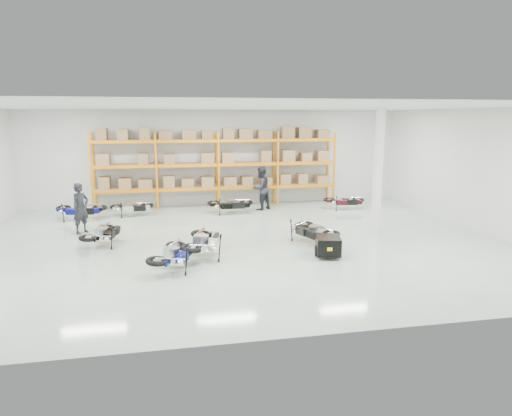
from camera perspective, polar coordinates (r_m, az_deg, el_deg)
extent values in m
plane|color=#B7CCBB|center=(15.59, -2.11, -4.24)|extent=(18.00, 18.00, 0.00)
plane|color=white|center=(15.02, -2.23, 12.54)|extent=(18.00, 18.00, 0.00)
plane|color=silver|center=(22.04, -5.00, 6.27)|extent=(18.00, 0.00, 18.00)
plane|color=silver|center=(8.40, 5.23, -2.03)|extent=(18.00, 0.00, 18.00)
plane|color=silver|center=(18.75, 26.22, 4.26)|extent=(0.00, 14.00, 14.00)
cube|color=orange|center=(21.24, -19.91, 4.08)|extent=(0.08, 0.08, 3.50)
cube|color=orange|center=(22.12, -19.57, 4.37)|extent=(0.08, 0.08, 3.50)
cube|color=orange|center=(20.98, -12.32, 4.42)|extent=(0.08, 0.08, 3.50)
cube|color=orange|center=(21.88, -12.28, 4.70)|extent=(0.08, 0.08, 3.50)
cube|color=orange|center=(21.11, -4.68, 4.68)|extent=(0.08, 0.08, 3.50)
cube|color=orange|center=(21.99, -4.95, 4.95)|extent=(0.08, 0.08, 3.50)
cube|color=orange|center=(21.59, 2.75, 4.86)|extent=(0.08, 0.08, 3.50)
cube|color=orange|center=(22.46, 2.20, 5.11)|extent=(0.08, 0.08, 3.50)
cube|color=orange|center=(22.42, 9.74, 4.95)|extent=(0.08, 0.08, 3.50)
cube|color=orange|center=(23.26, 8.96, 5.20)|extent=(0.08, 0.08, 3.50)
cube|color=orange|center=(21.18, -16.02, 1.98)|extent=(2.70, 0.08, 0.12)
cube|color=orange|center=(22.07, -15.82, 2.35)|extent=(2.70, 0.08, 0.12)
cube|color=#93774C|center=(21.61, -15.93, 2.35)|extent=(2.68, 0.88, 0.02)
cube|color=#93774C|center=(21.58, -15.96, 2.95)|extent=(2.40, 0.70, 0.44)
cube|color=orange|center=(21.11, -8.43, 2.27)|extent=(2.70, 0.08, 0.12)
cube|color=orange|center=(22.00, -8.54, 2.63)|extent=(2.70, 0.08, 0.12)
cube|color=#93774C|center=(21.55, -8.49, 2.64)|extent=(2.68, 0.88, 0.02)
cube|color=#93774C|center=(21.51, -8.51, 3.24)|extent=(2.40, 0.70, 0.44)
cube|color=orange|center=(21.42, -0.92, 2.52)|extent=(2.70, 0.08, 0.12)
cube|color=orange|center=(22.29, -1.33, 2.87)|extent=(2.70, 0.08, 0.12)
cube|color=#93774C|center=(21.85, -1.13, 2.88)|extent=(2.68, 0.88, 0.02)
cube|color=#93774C|center=(21.81, -1.13, 3.48)|extent=(2.40, 0.70, 0.44)
cube|color=orange|center=(22.07, 6.26, 2.72)|extent=(2.70, 0.08, 0.12)
cube|color=orange|center=(22.93, 5.60, 3.05)|extent=(2.70, 0.08, 0.12)
cube|color=#93774C|center=(22.49, 5.93, 3.06)|extent=(2.68, 0.88, 0.02)
cube|color=#93774C|center=(22.46, 5.94, 3.64)|extent=(2.40, 0.70, 0.44)
cube|color=orange|center=(21.04, -16.18, 4.93)|extent=(2.70, 0.08, 0.12)
cube|color=orange|center=(21.93, -15.98, 5.19)|extent=(2.70, 0.08, 0.12)
cube|color=#93774C|center=(21.48, -16.09, 5.25)|extent=(2.68, 0.88, 0.02)
cube|color=#93774C|center=(21.45, -16.12, 5.86)|extent=(2.40, 0.70, 0.44)
cube|color=orange|center=(20.97, -8.51, 5.24)|extent=(2.70, 0.08, 0.12)
cube|color=orange|center=(21.87, -8.62, 5.48)|extent=(2.70, 0.08, 0.12)
cube|color=#93774C|center=(21.41, -8.58, 5.55)|extent=(2.68, 0.88, 0.02)
cube|color=#93774C|center=(21.39, -8.59, 6.16)|extent=(2.40, 0.70, 0.44)
cube|color=orange|center=(21.28, -0.93, 5.45)|extent=(2.70, 0.08, 0.12)
cube|color=orange|center=(22.16, -1.34, 5.68)|extent=(2.70, 0.08, 0.12)
cube|color=#93774C|center=(21.71, -1.14, 5.75)|extent=(2.68, 0.88, 0.02)
cube|color=#93774C|center=(21.69, -1.14, 6.36)|extent=(2.40, 0.70, 0.44)
cube|color=orange|center=(21.94, 6.32, 5.56)|extent=(2.70, 0.08, 0.12)
cube|color=orange|center=(22.79, 5.65, 5.79)|extent=(2.70, 0.08, 0.12)
cube|color=#93774C|center=(22.36, 5.99, 5.85)|extent=(2.68, 0.88, 0.02)
cube|color=#93774C|center=(22.34, 6.00, 6.44)|extent=(2.40, 0.70, 0.44)
cube|color=orange|center=(20.95, -16.35, 7.92)|extent=(2.70, 0.08, 0.12)
cube|color=orange|center=(21.85, -16.14, 8.06)|extent=(2.70, 0.08, 0.12)
cube|color=#93774C|center=(21.40, -16.25, 8.18)|extent=(2.68, 0.88, 0.02)
cube|color=#93774C|center=(21.39, -16.28, 8.79)|extent=(2.40, 0.70, 0.44)
cube|color=orange|center=(20.89, -8.60, 8.24)|extent=(2.70, 0.08, 0.12)
cube|color=orange|center=(21.78, -8.71, 8.36)|extent=(2.70, 0.08, 0.12)
cube|color=#93774C|center=(21.33, -8.66, 8.49)|extent=(2.68, 0.88, 0.02)
cube|color=#93774C|center=(21.32, -8.68, 9.11)|extent=(2.40, 0.70, 0.44)
cube|color=orange|center=(21.19, -0.94, 8.41)|extent=(2.70, 0.08, 0.12)
cube|color=orange|center=(22.08, -1.35, 8.52)|extent=(2.70, 0.08, 0.12)
cube|color=#93774C|center=(21.63, -1.15, 8.65)|extent=(2.68, 0.88, 0.02)
cube|color=#93774C|center=(21.62, -1.15, 9.26)|extent=(2.40, 0.70, 0.44)
cube|color=orange|center=(21.86, 6.39, 8.43)|extent=(2.70, 0.08, 0.12)
cube|color=orange|center=(22.72, 5.71, 8.55)|extent=(2.70, 0.08, 0.12)
cube|color=#93774C|center=(22.28, 6.04, 8.67)|extent=(2.68, 0.88, 0.02)
cube|color=#93774C|center=(22.27, 6.06, 9.26)|extent=(2.40, 0.70, 0.44)
cube|color=white|center=(17.18, 15.01, 4.49)|extent=(0.25, 0.25, 4.50)
cube|color=black|center=(14.00, 9.00, -4.59)|extent=(0.89, 1.03, 0.52)
cube|color=yellow|center=(13.59, 9.65, -5.10)|extent=(0.15, 0.05, 0.10)
torus|color=black|center=(13.93, 7.59, -5.43)|extent=(0.08, 0.36, 0.36)
torus|color=black|center=(14.17, 10.34, -5.23)|extent=(0.08, 0.36, 0.36)
cylinder|color=black|center=(14.54, 8.19, -3.77)|extent=(0.23, 0.83, 0.04)
imported|color=#212229|center=(17.72, -21.07, -0.02)|extent=(0.77, 0.80, 1.85)
imported|color=#22232A|center=(20.76, 0.61, 2.49)|extent=(1.22, 1.15, 1.98)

